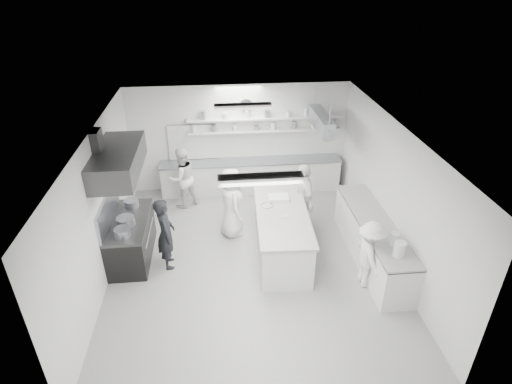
{
  "coord_description": "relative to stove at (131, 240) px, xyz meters",
  "views": [
    {
      "loc": [
        -0.63,
        -7.33,
        5.8
      ],
      "look_at": [
        0.17,
        0.6,
        1.38
      ],
      "focal_mm": 29.23,
      "sensor_mm": 36.0,
      "label": 1
    }
  ],
  "objects": [
    {
      "name": "wall_front",
      "position": [
        2.6,
        -3.9,
        1.05
      ],
      "size": [
        6.0,
        0.04,
        3.0
      ],
      "primitive_type": "cube",
      "color": "silver",
      "rests_on": "floor"
    },
    {
      "name": "shelf_lower",
      "position": [
        3.3,
        2.97,
        1.3
      ],
      "size": [
        4.2,
        0.26,
        0.04
      ],
      "primitive_type": "cube",
      "color": "silver",
      "rests_on": "wall_back"
    },
    {
      "name": "stove",
      "position": [
        0.0,
        0.0,
        0.0
      ],
      "size": [
        0.8,
        1.8,
        0.9
      ],
      "primitive_type": "cube",
      "color": "black",
      "rests_on": "floor"
    },
    {
      "name": "cook_right",
      "position": [
        4.86,
        -1.41,
        0.28
      ],
      "size": [
        0.59,
        0.97,
        1.47
      ],
      "primitive_type": "imported",
      "rotation": [
        0.0,
        0.0,
        1.62
      ],
      "color": "white",
      "rests_on": "floor"
    },
    {
      "name": "cook_back",
      "position": [
        1.02,
        2.14,
        0.38
      ],
      "size": [
        1.02,
        0.96,
        1.66
      ],
      "primitive_type": "imported",
      "rotation": [
        0.0,
        0.0,
        -2.58
      ],
      "color": "white",
      "rests_on": "floor"
    },
    {
      "name": "wall_left",
      "position": [
        -0.4,
        -0.4,
        1.05
      ],
      "size": [
        0.04,
        7.0,
        3.0
      ],
      "primitive_type": "cube",
      "color": "silver",
      "rests_on": "floor"
    },
    {
      "name": "wall_right",
      "position": [
        5.6,
        -0.4,
        1.05
      ],
      "size": [
        0.04,
        7.0,
        3.0
      ],
      "primitive_type": "cube",
      "color": "silver",
      "rests_on": "floor"
    },
    {
      "name": "bowl_island_a",
      "position": [
        3.01,
        0.11,
        0.6
      ],
      "size": [
        0.34,
        0.34,
        0.06
      ],
      "primitive_type": "imported",
      "rotation": [
        0.0,
        0.0,
        0.42
      ],
      "color": "#9598A1",
      "rests_on": "prep_island"
    },
    {
      "name": "light_fixture_rear",
      "position": [
        2.6,
        1.4,
        2.49
      ],
      "size": [
        1.3,
        0.25,
        0.1
      ],
      "primitive_type": "cube",
      "color": "silver",
      "rests_on": "ceiling"
    },
    {
      "name": "pass_through_window",
      "position": [
        1.3,
        3.08,
        1.0
      ],
      "size": [
        1.3,
        0.04,
        1.0
      ],
      "primitive_type": "cube",
      "color": "black",
      "rests_on": "wall_back"
    },
    {
      "name": "pot_rack",
      "position": [
        4.6,
        2.0,
        1.85
      ],
      "size": [
        0.3,
        1.6,
        0.4
      ],
      "primitive_type": "cube",
      "color": "#9598A1",
      "rests_on": "ceiling"
    },
    {
      "name": "light_fixture_front",
      "position": [
        2.6,
        -2.2,
        2.49
      ],
      "size": [
        1.3,
        0.25,
        0.1
      ],
      "primitive_type": "cube",
      "color": "silver",
      "rests_on": "ceiling"
    },
    {
      "name": "bowl_island_b",
      "position": [
        3.3,
        -0.37,
        0.6
      ],
      "size": [
        0.28,
        0.28,
        0.07
      ],
      "primitive_type": "imported",
      "rotation": [
        0.0,
        0.0,
        -0.42
      ],
      "color": "silver",
      "rests_on": "prep_island"
    },
    {
      "name": "wall_back",
      "position": [
        2.6,
        3.1,
        1.05
      ],
      "size": [
        6.0,
        0.04,
        3.0
      ],
      "primitive_type": "cube",
      "color": "silver",
      "rests_on": "floor"
    },
    {
      "name": "wall_clock",
      "position": [
        2.8,
        3.06,
        2.0
      ],
      "size": [
        0.32,
        0.05,
        0.32
      ],
      "primitive_type": "cylinder",
      "rotation": [
        1.57,
        0.0,
        0.0
      ],
      "color": "white",
      "rests_on": "wall_back"
    },
    {
      "name": "right_counter",
      "position": [
        5.25,
        -0.6,
        0.02
      ],
      "size": [
        0.74,
        3.3,
        0.94
      ],
      "primitive_type": "cube",
      "color": "silver",
      "rests_on": "floor"
    },
    {
      "name": "stove_pot",
      "position": [
        0.0,
        -0.18,
        0.57
      ],
      "size": [
        0.38,
        0.38,
        0.23
      ],
      "primitive_type": "cylinder",
      "color": "#9598A1",
      "rests_on": "stove"
    },
    {
      "name": "bowl_right",
      "position": [
        5.36,
        -1.38,
        0.52
      ],
      "size": [
        0.32,
        0.32,
        0.06
      ],
      "primitive_type": "imported",
      "rotation": [
        0.0,
        0.0,
        0.4
      ],
      "color": "silver",
      "rests_on": "right_counter"
    },
    {
      "name": "cook_island_left",
      "position": [
        2.24,
        0.68,
        0.41
      ],
      "size": [
        0.74,
        0.95,
        1.71
      ],
      "primitive_type": "imported",
      "rotation": [
        0.0,
        0.0,
        1.83
      ],
      "color": "white",
      "rests_on": "floor"
    },
    {
      "name": "cook_stove",
      "position": [
        0.81,
        -0.38,
        0.36
      ],
      "size": [
        0.49,
        0.66,
        1.63
      ],
      "primitive_type": "imported",
      "rotation": [
        0.0,
        0.0,
        1.76
      ],
      "color": "black",
      "rests_on": "floor"
    },
    {
      "name": "back_counter",
      "position": [
        2.9,
        2.8,
        0.01
      ],
      "size": [
        5.0,
        0.6,
        0.92
      ],
      "primitive_type": "cube",
      "color": "silver",
      "rests_on": "floor"
    },
    {
      "name": "exhaust_hood",
      "position": [
        0.0,
        -0.0,
        1.9
      ],
      "size": [
        0.85,
        2.0,
        0.5
      ],
      "primitive_type": "cube",
      "color": "#3A3A3C",
      "rests_on": "wall_left"
    },
    {
      "name": "ceiling",
      "position": [
        2.6,
        -0.4,
        2.56
      ],
      "size": [
        6.0,
        7.0,
        0.02
      ],
      "primitive_type": "cube",
      "color": "white",
      "rests_on": "wall_back"
    },
    {
      "name": "shelf_upper",
      "position": [
        3.3,
        2.97,
        1.65
      ],
      "size": [
        4.2,
        0.26,
        0.04
      ],
      "primitive_type": "cube",
      "color": "silver",
      "rests_on": "wall_back"
    },
    {
      "name": "prep_island",
      "position": [
        3.31,
        -0.12,
        0.06
      ],
      "size": [
        1.17,
        2.82,
        1.02
      ],
      "primitive_type": "cube",
      "rotation": [
        0.0,
        0.0,
        -0.05
      ],
      "color": "silver",
      "rests_on": "floor"
    },
    {
      "name": "cook_island_right",
      "position": [
        3.93,
        0.65,
        0.44
      ],
      "size": [
        0.61,
        1.1,
        1.77
      ],
      "primitive_type": "imported",
      "rotation": [
        0.0,
        0.0,
        -1.4
      ],
      "color": "white",
      "rests_on": "floor"
    },
    {
      "name": "floor",
      "position": [
        2.6,
        -0.4,
        -0.46
      ],
      "size": [
        6.0,
        7.0,
        0.02
      ],
      "primitive_type": "cube",
      "color": "#9A9A9A",
      "rests_on": "ground"
    }
  ]
}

